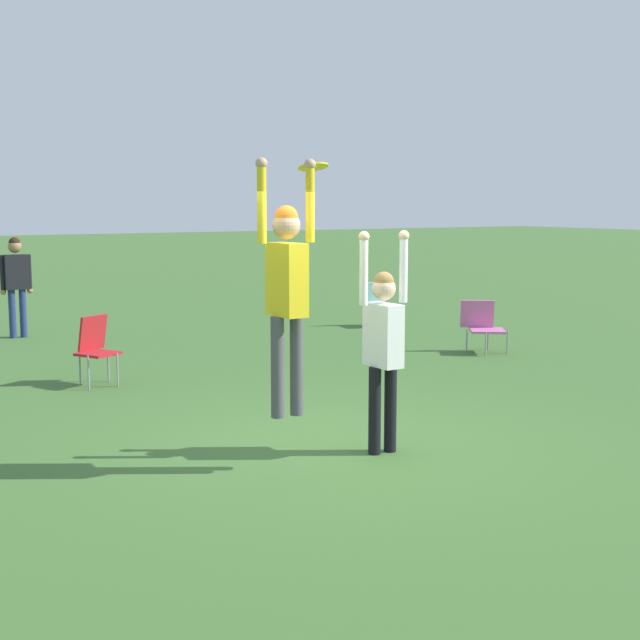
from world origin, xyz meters
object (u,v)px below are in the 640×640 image
object	(u,v)px
person_defending	(383,336)
person_spectator_near	(16,277)
camping_chair_0	(483,324)
camping_chair_4	(379,300)
frisbee	(313,167)
camping_chair_3	(96,345)
person_jumping	(287,280)

from	to	relation	value
person_defending	person_spectator_near	world-z (taller)	person_defending
camping_chair_0	camping_chair_4	bearing A→B (deg)	-60.71
frisbee	camping_chair_0	size ratio (longest dim) A/B	0.33
person_defending	camping_chair_3	size ratio (longest dim) A/B	2.34
camping_chair_4	camping_chair_0	bearing A→B (deg)	93.00
person_jumping	camping_chair_0	distance (m)	7.14
frisbee	camping_chair_3	size ratio (longest dim) A/B	0.30
person_jumping	camping_chair_3	bearing A→B (deg)	3.05
person_defending	person_spectator_near	distance (m)	9.52
camping_chair_4	camping_chair_3	bearing A→B (deg)	30.76
camping_chair_0	camping_chair_3	size ratio (longest dim) A/B	0.91
camping_chair_3	camping_chair_4	xyz separation A→B (m)	(6.42, 2.70, -0.03)
camping_chair_0	person_spectator_near	size ratio (longest dim) A/B	0.47
camping_chair_3	person_jumping	bearing A→B (deg)	65.97
person_jumping	frisbee	bearing A→B (deg)	-72.47
camping_chair_0	person_spectator_near	bearing A→B (deg)	-7.67
camping_chair_4	person_defending	bearing A→B (deg)	63.50
camping_chair_0	camping_chair_3	xyz separation A→B (m)	(-6.13, 0.67, 0.07)
person_jumping	frisbee	world-z (taller)	person_jumping
person_spectator_near	person_jumping	bearing A→B (deg)	-93.20
person_jumping	camping_chair_0	world-z (taller)	person_jumping
person_jumping	person_spectator_near	distance (m)	9.47
person_jumping	camping_chair_4	world-z (taller)	person_jumping
frisbee	camping_chair_3	distance (m)	5.08
camping_chair_0	frisbee	bearing A→B (deg)	69.58
person_defending	person_jumping	bearing A→B (deg)	-90.00
camping_chair_3	person_spectator_near	xyz separation A→B (m)	(0.05, 4.79, 0.55)
person_defending	camping_chair_3	distance (m)	4.87
person_jumping	frisbee	distance (m)	1.06
person_jumping	camping_chair_3	size ratio (longest dim) A/B	2.50
person_jumping	camping_chair_0	xyz separation A→B (m)	(5.80, 3.98, -1.26)
frisbee	camping_chair_4	distance (m)	9.50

